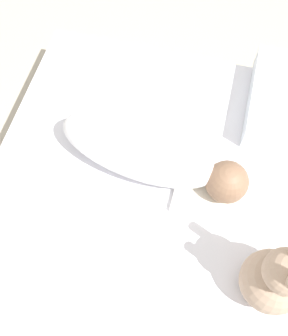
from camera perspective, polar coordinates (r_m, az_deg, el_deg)
The scene contains 5 objects.
ground_plane at distance 1.46m, azimuth 0.81°, elevation -6.20°, with size 12.00×12.00×0.00m, color #B2A893.
bed_mattress at distance 1.37m, azimuth 0.86°, elevation -4.72°, with size 1.17×1.07×0.20m.
burp_cloth at distance 1.27m, azimuth 9.24°, elevation -3.96°, with size 0.16×0.21×0.02m.
swaddled_baby at distance 1.23m, azimuth 0.53°, elevation 2.30°, with size 0.27×0.63×0.17m.
bunny_plush at distance 1.12m, azimuth 18.55°, elevation -15.00°, with size 0.17×0.17×0.34m.
Camera 1 is at (0.49, 0.10, 1.37)m, focal length 42.00 mm.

